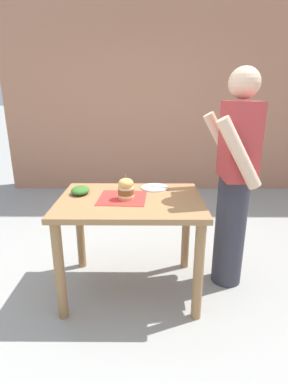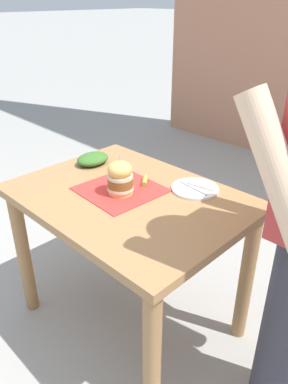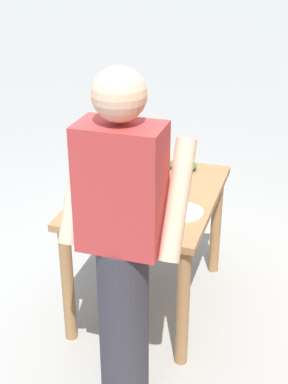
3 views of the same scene
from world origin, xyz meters
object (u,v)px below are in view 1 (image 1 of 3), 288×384
(side_salad, at_px, (80,190))
(diner_across_table, at_px, (234,180))
(patio_table, at_px, (131,216))
(side_plate_with_forks, at_px, (155,188))
(sandwich, at_px, (126,189))
(pickle_spear, at_px, (128,191))

(side_salad, xyz_separation_m, diner_across_table, (-0.01, 1.18, 0.08))
(patio_table, height_order, diner_across_table, diner_across_table)
(patio_table, relative_size, side_salad, 5.87)
(side_salad, relative_size, diner_across_table, 0.11)
(diner_across_table, bearing_deg, side_plate_with_forks, -102.31)
(sandwich, bearing_deg, patio_table, 122.04)
(side_plate_with_forks, height_order, side_salad, side_salad)
(sandwich, height_order, side_salad, sandwich)
(pickle_spear, distance_m, diner_across_table, 0.82)
(pickle_spear, distance_m, side_plate_with_forks, 0.24)
(patio_table, xyz_separation_m, pickle_spear, (-0.13, -0.03, 0.15))
(side_plate_with_forks, bearing_deg, side_salad, -75.92)
(pickle_spear, bearing_deg, side_salad, -85.82)
(patio_table, bearing_deg, diner_across_table, 98.59)
(patio_table, bearing_deg, side_plate_with_forks, 143.36)
(sandwich, xyz_separation_m, pickle_spear, (-0.15, 0.00, -0.06))
(side_plate_with_forks, distance_m, side_salad, 0.59)
(patio_table, distance_m, diner_across_table, 0.83)
(sandwich, bearing_deg, side_salad, -109.16)
(pickle_spear, xyz_separation_m, side_salad, (0.03, -0.36, 0.01))
(diner_across_table, bearing_deg, pickle_spear, -90.94)
(pickle_spear, bearing_deg, side_plate_with_forks, 119.00)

